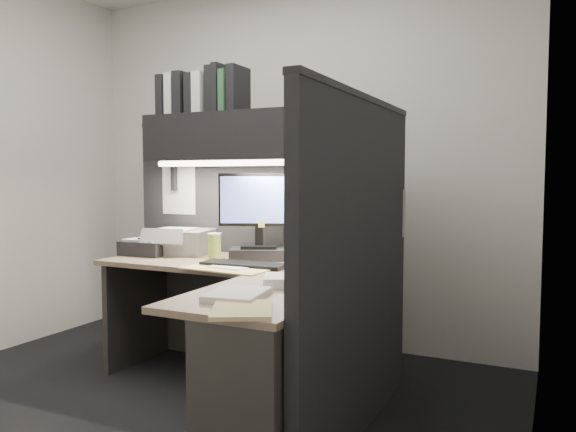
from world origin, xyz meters
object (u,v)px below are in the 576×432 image
object	(u,v)px
notebook_stack	(148,248)
monitor	(259,225)
telephone	(337,259)
printer	(180,242)
desk	(239,339)
keyboard	(244,265)
overhead_shelf	(258,136)
coffee_cup	(215,247)

from	to	relation	value
notebook_stack	monitor	bearing A→B (deg)	9.49
telephone	printer	world-z (taller)	printer
desk	printer	bearing A→B (deg)	141.09
keyboard	telephone	bearing A→B (deg)	26.17
keyboard	notebook_stack	distance (m)	0.85
monitor	telephone	distance (m)	0.56
printer	notebook_stack	distance (m)	0.21
overhead_shelf	desk	bearing A→B (deg)	-68.21
telephone	keyboard	bearing A→B (deg)	-135.78
overhead_shelf	monitor	bearing A→B (deg)	-58.62
overhead_shelf	keyboard	xyz separation A→B (m)	(0.09, -0.34, -0.76)
overhead_shelf	monitor	size ratio (longest dim) A/B	2.89
overhead_shelf	coffee_cup	world-z (taller)	overhead_shelf
desk	printer	xyz separation A→B (m)	(-0.88, 0.71, 0.37)
overhead_shelf	notebook_stack	bearing A→B (deg)	-166.46
keyboard	coffee_cup	world-z (taller)	coffee_cup
notebook_stack	printer	bearing A→B (deg)	40.01
notebook_stack	desk	bearing A→B (deg)	-28.97
keyboard	printer	world-z (taller)	printer
keyboard	coffee_cup	bearing A→B (deg)	146.42
printer	notebook_stack	xyz separation A→B (m)	(-0.16, -0.13, -0.03)
desk	telephone	bearing A→B (deg)	68.58
desk	overhead_shelf	bearing A→B (deg)	111.79
coffee_cup	printer	distance (m)	0.36
overhead_shelf	printer	world-z (taller)	overhead_shelf
keyboard	overhead_shelf	bearing A→B (deg)	102.39
desk	coffee_cup	distance (m)	0.88
keyboard	printer	bearing A→B (deg)	153.27
printer	desk	bearing A→B (deg)	-51.44
monitor	coffee_cup	bearing A→B (deg)	176.48
coffee_cup	notebook_stack	size ratio (longest dim) A/B	0.49
overhead_shelf	telephone	size ratio (longest dim) A/B	7.39
telephone	notebook_stack	size ratio (longest dim) A/B	0.68
keyboard	telephone	size ratio (longest dim) A/B	2.37
desk	keyboard	bearing A→B (deg)	117.10
desk	coffee_cup	xyz separation A→B (m)	(-0.53, 0.60, 0.36)
overhead_shelf	telephone	bearing A→B (deg)	-8.75
notebook_stack	keyboard	bearing A→B (deg)	-11.35
overhead_shelf	notebook_stack	size ratio (longest dim) A/B	5.01
monitor	coffee_cup	world-z (taller)	monitor
desk	keyboard	world-z (taller)	keyboard
monitor	telephone	xyz separation A→B (m)	(0.53, -0.04, -0.17)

